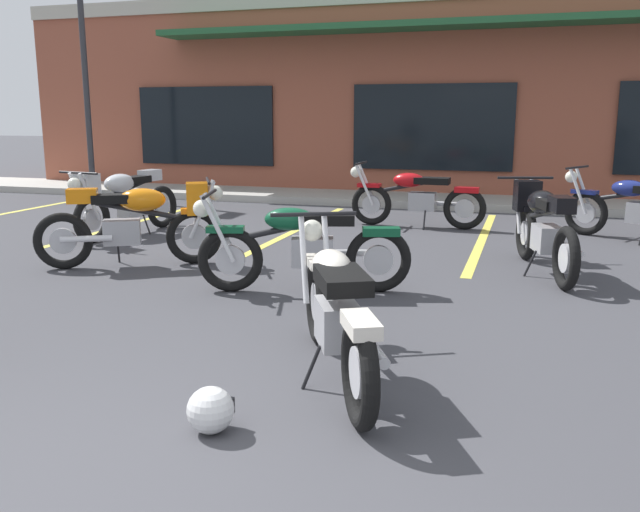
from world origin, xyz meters
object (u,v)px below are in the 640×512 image
motorcycle_green_cafe_racer (636,208)px  helmet_on_pavement (211,410)px  motorcycle_orange_scrambler (416,197)px  motorcycle_blue_standard (302,245)px  motorcycle_red_sportbike (139,220)px  motorcycle_black_cruiser (542,224)px  parking_lot_lamp_post (80,47)px  motorcycle_foreground_classic (335,309)px  motorcycle_silver_naked (123,199)px

motorcycle_green_cafe_racer → helmet_on_pavement: (-2.98, -6.85, -0.33)m
motorcycle_orange_scrambler → motorcycle_blue_standard: bearing=-95.6°
motorcycle_red_sportbike → motorcycle_green_cafe_racer: bearing=30.8°
motorcycle_black_cruiser → parking_lot_lamp_post: size_ratio=0.45×
motorcycle_foreground_classic → motorcycle_green_cafe_racer: size_ratio=1.02×
motorcycle_foreground_classic → helmet_on_pavement: size_ratio=7.46×
motorcycle_black_cruiser → helmet_on_pavement: motorcycle_black_cruiser is taller
motorcycle_orange_scrambler → helmet_on_pavement: 7.16m
motorcycle_silver_naked → motorcycle_blue_standard: (3.42, -2.16, -0.07)m
motorcycle_blue_standard → motorcycle_orange_scrambler: (0.41, 4.19, 0.00)m
motorcycle_red_sportbike → motorcycle_blue_standard: bearing=-14.2°
motorcycle_green_cafe_racer → helmet_on_pavement: motorcycle_green_cafe_racer is taller
motorcycle_foreground_classic → motorcycle_blue_standard: size_ratio=0.94×
motorcycle_black_cruiser → motorcycle_silver_naked: (-5.65, 0.52, 0.00)m
parking_lot_lamp_post → helmet_on_pavement: bearing=-50.9°
motorcycle_red_sportbike → motorcycle_silver_naked: 2.07m
motorcycle_foreground_classic → motorcycle_green_cafe_racer: bearing=66.5°
parking_lot_lamp_post → motorcycle_foreground_classic: bearing=-46.0°
motorcycle_silver_naked → motorcycle_orange_scrambler: (3.83, 2.03, -0.07)m
motorcycle_silver_naked → parking_lot_lamp_post: parking_lot_lamp_post is taller
motorcycle_black_cruiser → motorcycle_silver_naked: 5.67m
motorcycle_blue_standard → motorcycle_orange_scrambler: same height
motorcycle_silver_naked → motorcycle_green_cafe_racer: size_ratio=1.10×
motorcycle_red_sportbike → motorcycle_orange_scrambler: size_ratio=0.91×
motorcycle_blue_standard → helmet_on_pavement: (0.49, -2.97, -0.33)m
motorcycle_silver_naked → motorcycle_orange_scrambler: bearing=27.9°
motorcycle_red_sportbike → parking_lot_lamp_post: bearing=130.5°
motorcycle_silver_naked → motorcycle_blue_standard: bearing=-32.3°
parking_lot_lamp_post → motorcycle_blue_standard: bearing=-41.2°
motorcycle_silver_naked → motorcycle_green_cafe_racer: (6.89, 1.72, -0.07)m
motorcycle_black_cruiser → parking_lot_lamp_post: parking_lot_lamp_post is taller
motorcycle_foreground_classic → parking_lot_lamp_post: parking_lot_lamp_post is taller
motorcycle_blue_standard → motorcycle_green_cafe_racer: bearing=48.2°
motorcycle_red_sportbike → helmet_on_pavement: (2.62, -3.51, -0.40)m
motorcycle_orange_scrambler → motorcycle_black_cruiser: bearing=-54.5°
motorcycle_red_sportbike → helmet_on_pavement: motorcycle_red_sportbike is taller
motorcycle_foreground_classic → motorcycle_green_cafe_racer: (2.56, 5.88, 0.00)m
motorcycle_blue_standard → helmet_on_pavement: bearing=-80.6°
motorcycle_blue_standard → motorcycle_green_cafe_racer: (3.47, 3.88, 0.00)m
motorcycle_red_sportbike → parking_lot_lamp_post: (-4.50, 5.27, 2.48)m
motorcycle_blue_standard → parking_lot_lamp_post: parking_lot_lamp_post is taller
motorcycle_foreground_classic → motorcycle_blue_standard: bearing=114.5°
motorcycle_red_sportbike → motorcycle_orange_scrambler: bearing=55.1°
helmet_on_pavement → motorcycle_silver_naked: bearing=127.3°
motorcycle_red_sportbike → motorcycle_silver_naked: size_ratio=0.91×
motorcycle_red_sportbike → motorcycle_orange_scrambler: same height
motorcycle_green_cafe_racer → motorcycle_orange_scrambler: 3.07m
motorcycle_silver_naked → motorcycle_green_cafe_racer: bearing=14.0°
motorcycle_red_sportbike → motorcycle_orange_scrambler: (2.55, 3.65, -0.07)m
motorcycle_foreground_classic → parking_lot_lamp_post: bearing=134.0°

